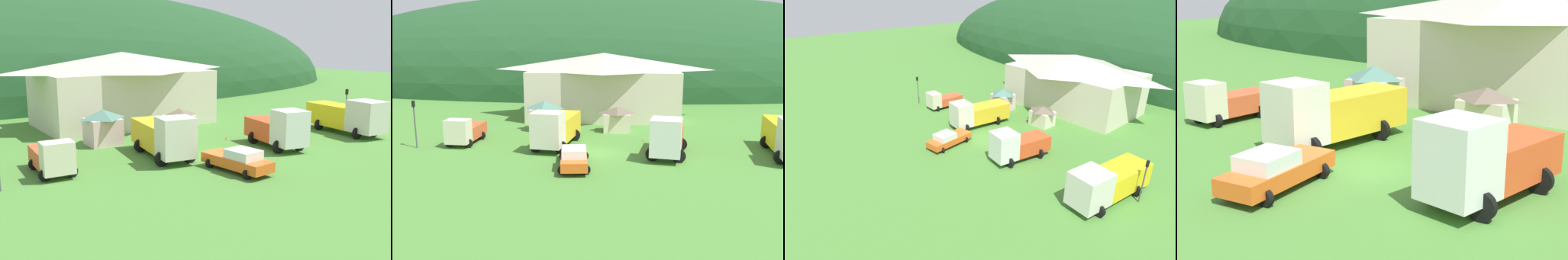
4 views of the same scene
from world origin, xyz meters
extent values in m
plane|color=#477F33|center=(0.00, 0.00, 0.00)|extent=(200.00, 200.00, 0.00)
ellipsoid|color=#1E4723|center=(0.00, 57.25, 0.00)|extent=(140.31, 60.00, 37.39)
cube|color=beige|center=(-0.06, 17.55, 2.90)|extent=(17.68, 10.63, 5.79)
pyramid|color=#B7B2A3|center=(-0.06, 17.55, 6.80)|extent=(19.10, 11.48, 2.03)
cube|color=beige|center=(1.58, 8.77, 0.97)|extent=(2.74, 2.21, 1.93)
pyramid|color=#6B5B4C|center=(1.58, 8.77, 2.27)|extent=(2.96, 2.39, 0.68)
cube|color=beige|center=(-6.06, 9.11, 1.16)|extent=(2.79, 2.59, 2.31)
pyramid|color=#4C7A6B|center=(-6.06, 9.11, 2.72)|extent=(3.01, 2.80, 0.81)
cube|color=beige|center=(-12.57, 1.32, 1.47)|extent=(2.14, 1.62, 2.13)
cube|color=black|center=(-12.57, 1.25, 1.94)|extent=(1.18, 1.26, 0.68)
cube|color=#DB512D|center=(-12.41, 3.91, 0.98)|extent=(2.27, 3.81, 1.17)
cylinder|color=black|center=(-11.69, 1.27, 0.40)|extent=(0.80, 0.30, 0.80)
cylinder|color=black|center=(-13.44, 1.38, 0.40)|extent=(0.80, 0.30, 0.80)
cylinder|color=black|center=(-11.50, 4.41, 0.40)|extent=(0.80, 0.30, 0.80)
cylinder|color=black|center=(-13.25, 4.52, 0.40)|extent=(0.80, 0.30, 0.80)
cube|color=silver|center=(-4.30, -0.03, 2.04)|extent=(2.83, 2.55, 2.98)
cube|color=black|center=(-4.31, -0.13, 2.70)|extent=(1.61, 1.94, 0.95)
cube|color=gold|center=(-3.70, 3.82, 1.57)|extent=(3.35, 5.91, 2.04)
cylinder|color=black|center=(-3.20, -0.20, 0.55)|extent=(1.10, 0.30, 1.10)
cylinder|color=black|center=(-5.40, 0.14, 0.55)|extent=(1.10, 0.30, 1.10)
cylinder|color=black|center=(-2.47, 4.47, 0.55)|extent=(1.10, 0.30, 1.10)
cylinder|color=black|center=(-4.67, 4.81, 0.55)|extent=(1.10, 0.30, 1.10)
cube|color=white|center=(5.34, -2.08, 2.01)|extent=(2.74, 2.73, 2.92)
cube|color=black|center=(5.32, -2.19, 2.65)|extent=(1.59, 2.07, 0.94)
cube|color=#E04C23|center=(5.95, 1.12, 1.39)|extent=(3.09, 4.54, 1.68)
cylinder|color=black|center=(6.35, -2.27, 0.55)|extent=(1.10, 0.30, 1.10)
cylinder|color=black|center=(4.34, -1.88, 0.55)|extent=(1.10, 0.30, 1.10)
cylinder|color=black|center=(7.08, 1.54, 0.55)|extent=(1.10, 0.30, 1.10)
cylinder|color=black|center=(5.07, 1.92, 0.55)|extent=(1.10, 0.30, 1.10)
cube|color=silver|center=(15.34, -2.28, 2.03)|extent=(2.91, 3.28, 2.96)
cube|color=black|center=(15.32, -2.42, 2.68)|extent=(1.66, 2.54, 0.95)
cube|color=yellow|center=(15.85, 1.88, 1.62)|extent=(3.21, 5.67, 2.14)
cylinder|color=black|center=(16.46, -2.42, 0.55)|extent=(1.10, 0.30, 1.10)
cylinder|color=black|center=(14.21, -2.14, 0.55)|extent=(1.10, 0.30, 1.10)
cylinder|color=black|center=(17.08, 2.55, 0.55)|extent=(1.10, 0.30, 1.10)
cylinder|color=black|center=(14.83, 2.83, 0.55)|extent=(1.10, 0.30, 1.10)
cube|color=orange|center=(-1.72, -3.87, 0.69)|extent=(2.44, 5.53, 0.70)
cube|color=silver|center=(-1.66, -4.51, 1.35)|extent=(1.97, 2.31, 0.62)
cylinder|color=black|center=(-0.71, -5.61, 0.34)|extent=(0.68, 0.24, 0.68)
cylinder|color=black|center=(-2.38, -5.77, 0.34)|extent=(0.68, 0.24, 0.68)
cylinder|color=black|center=(-1.06, -1.97, 0.34)|extent=(0.68, 0.24, 0.68)
cylinder|color=black|center=(-2.74, -2.14, 0.34)|extent=(0.68, 0.24, 0.68)
cylinder|color=#4C4C51|center=(-16.26, 0.95, 1.84)|extent=(0.12, 0.12, 3.69)
cube|color=black|center=(-16.26, 0.95, 3.96)|extent=(0.20, 0.24, 0.55)
sphere|color=red|center=(-16.26, 1.08, 3.96)|extent=(0.14, 0.14, 0.14)
cylinder|color=#4C4C51|center=(17.78, 1.92, 1.77)|extent=(0.12, 0.12, 3.54)
cube|color=black|center=(17.78, 1.92, 3.81)|extent=(0.20, 0.24, 0.55)
sphere|color=yellow|center=(17.78, 2.05, 3.81)|extent=(0.14, 0.14, 0.14)
cone|color=orange|center=(4.05, 4.52, 0.00)|extent=(0.36, 0.36, 0.64)
camera|label=1|loc=(-21.21, -27.06, 8.92)|focal=41.15mm
camera|label=2|loc=(1.24, -34.53, 9.60)|focal=38.87mm
camera|label=3|loc=(26.21, -23.61, 17.38)|focal=30.18mm
camera|label=4|loc=(13.66, -19.17, 7.94)|focal=51.58mm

